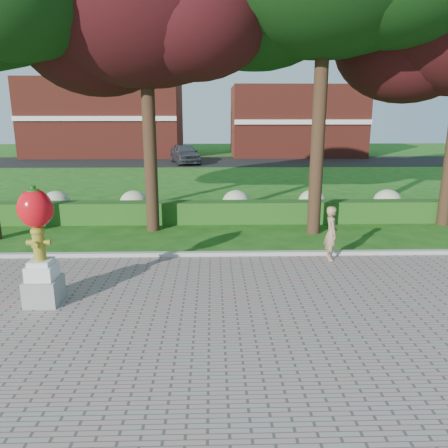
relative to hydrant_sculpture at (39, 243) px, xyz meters
name	(u,v)px	position (x,y,z in m)	size (l,w,h in m)	color
ground	(210,301)	(3.51, 0.08, -1.38)	(100.00, 100.00, 0.00)	#195014
walkway	(208,430)	(3.51, -3.92, -1.36)	(40.00, 14.00, 0.04)	gray
curb	(210,254)	(3.51, 3.08, -1.30)	(40.00, 0.18, 0.15)	#ADADA5
lawn_hedge	(211,212)	(3.51, 7.08, -0.98)	(24.00, 0.70, 0.80)	#184513
hydrangea_row	(225,203)	(4.08, 8.08, -0.83)	(20.10, 1.10, 0.99)	beige
street	(212,161)	(3.51, 28.08, -1.37)	(50.00, 8.00, 0.02)	black
building_left	(106,118)	(-6.49, 34.08, 2.12)	(14.00, 8.00, 7.00)	maroon
building_right	(295,121)	(11.51, 34.08, 1.82)	(12.00, 8.00, 6.40)	maroon
tree_mid_left	(141,2)	(1.40, 6.16, 5.92)	(8.25, 7.04, 10.69)	black
hydrant_sculpture	(39,243)	(0.00, 0.00, 0.00)	(0.74, 0.69, 2.52)	gray
woman	(331,233)	(6.81, 2.68, -0.59)	(0.55, 0.36, 1.50)	#9E7B5A
parked_car	(185,153)	(1.36, 26.75, -0.56)	(1.87, 4.65, 1.58)	#3D3E44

